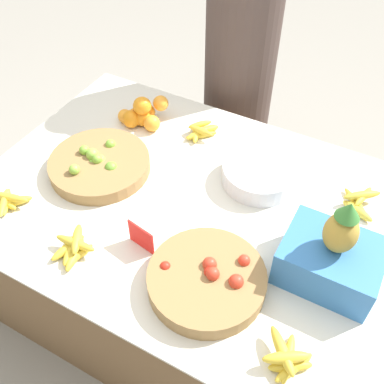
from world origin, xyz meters
TOP-DOWN VIEW (x-y plane):
  - ground_plane at (0.00, 0.00)m, footprint 12.00×12.00m
  - market_table at (0.00, 0.00)m, footprint 1.67×1.17m
  - lime_bowl at (-0.41, -0.03)m, footprint 0.41×0.41m
  - tomato_basket at (0.22, -0.30)m, footprint 0.38×0.38m
  - orange_pile at (-0.43, 0.32)m, footprint 0.21×0.19m
  - metal_bowl at (0.18, 0.22)m, footprint 0.29×0.29m
  - price_sign at (-0.05, -0.27)m, footprint 0.11×0.03m
  - produce_crate at (0.55, -0.08)m, footprint 0.31×0.24m
  - banana_bunch_middle_right at (0.56, 0.28)m, footprint 0.15×0.17m
  - banana_bunch_front_left at (-0.24, -0.40)m, footprint 0.16×0.18m
  - banana_bunch_middle_left at (-0.16, 0.37)m, footprint 0.13×0.17m
  - banana_bunch_back_center at (0.54, -0.43)m, footprint 0.16×0.17m
  - banana_bunch_front_right at (-0.61, -0.35)m, footprint 0.19×0.16m
  - vendor_person at (-0.19, 0.86)m, footprint 0.36×0.36m

SIDE VIEW (x-z plane):
  - ground_plane at x=0.00m, z-range 0.00..0.00m
  - market_table at x=0.00m, z-range 0.00..0.67m
  - banana_bunch_middle_left at x=-0.16m, z-range 0.67..0.72m
  - banana_bunch_front_right at x=-0.61m, z-range 0.67..0.72m
  - banana_bunch_middle_right at x=0.56m, z-range 0.67..0.73m
  - banana_bunch_front_left at x=-0.24m, z-range 0.67..0.73m
  - banana_bunch_back_center at x=0.54m, z-range 0.67..0.73m
  - lime_bowl at x=-0.41m, z-range 0.66..0.75m
  - tomato_basket at x=0.22m, z-range 0.66..0.75m
  - metal_bowl at x=0.18m, z-range 0.67..0.75m
  - orange_pile at x=-0.43m, z-range 0.65..0.79m
  - price_sign at x=-0.05m, z-range 0.67..0.78m
  - vendor_person at x=-0.19m, z-range -0.07..1.59m
  - produce_crate at x=0.55m, z-range 0.59..0.94m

